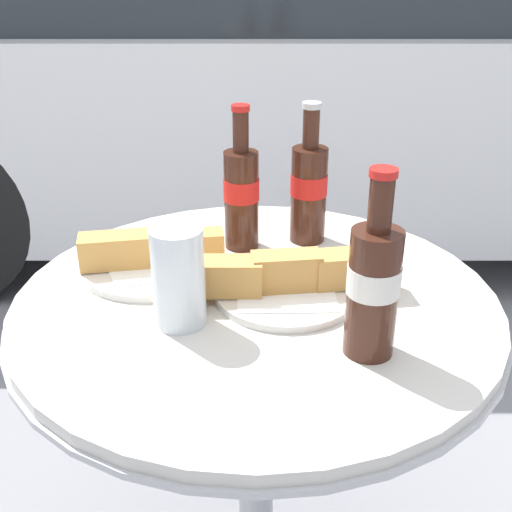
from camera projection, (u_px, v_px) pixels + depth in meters
name	position (u px, v px, depth m)	size (l,w,h in m)	color
bistro_table	(256.00, 357.00, 1.06)	(0.77, 0.77, 0.68)	#B7B7BC
cola_bottle_left	(374.00, 284.00, 0.82)	(0.07, 0.07, 0.26)	#3D1E14
cola_bottle_right	(308.00, 188.00, 1.15)	(0.07, 0.07, 0.25)	#3D1E14
cola_bottle_center	(241.00, 194.00, 1.12)	(0.06, 0.06, 0.26)	#3D1E14
drinking_glass	(179.00, 281.00, 0.90)	(0.08, 0.08, 0.15)	silver
lunch_plate_near	(286.00, 280.00, 0.99)	(0.34, 0.22, 0.07)	silver
lunch_plate_far	(150.00, 257.00, 1.08)	(0.24, 0.24, 0.07)	silver
parked_car	(304.00, 80.00, 2.77)	(4.37, 1.67, 1.31)	silver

